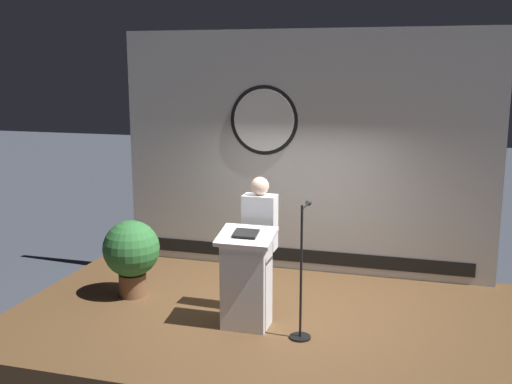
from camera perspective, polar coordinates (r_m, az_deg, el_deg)
The scene contains 7 objects.
ground_plane at distance 7.86m, azimuth 1.30°, elevation -13.26°, with size 40.00×40.00×0.00m, color #383D47.
stage_platform at distance 7.80m, azimuth 1.31°, elevation -12.26°, with size 6.40×4.00×0.30m, color brown.
banner_display at distance 9.03m, azimuth 4.32°, elevation 3.53°, with size 5.47×0.12×3.50m.
podium at distance 7.24m, azimuth -0.89°, elevation -8.06°, with size 0.64×0.50×1.17m.
speaker_person at distance 7.58m, azimuth 0.35°, elevation -4.79°, with size 0.40×0.26×1.70m.
microphone_stand at distance 7.00m, azimuth 4.22°, elevation -9.07°, with size 0.24×0.51×1.53m.
potted_plant at distance 8.32m, azimuth -11.37°, elevation -5.40°, with size 0.74×0.74×1.02m.
Camera 1 is at (1.81, -6.90, 3.30)m, focal length 43.56 mm.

